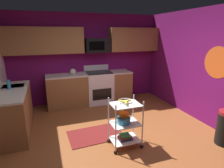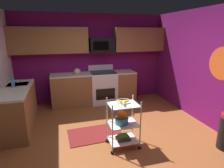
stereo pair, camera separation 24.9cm
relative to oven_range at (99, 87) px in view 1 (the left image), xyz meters
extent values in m
cube|color=brown|center=(-0.26, -2.10, -0.50)|extent=(4.40, 4.80, 0.04)
cube|color=#6B1156|center=(-0.26, 0.33, 0.82)|extent=(4.52, 0.06, 2.60)
cube|color=#6B1156|center=(1.97, -2.10, 0.82)|extent=(0.06, 4.80, 2.60)
cylinder|color=#E5591E|center=(1.94, -2.30, 0.97)|extent=(0.00, 0.67, 0.67)
cube|color=brown|center=(-0.26, 0.00, -0.04)|extent=(2.47, 0.60, 0.88)
cube|color=beige|center=(-0.26, 0.00, 0.42)|extent=(2.47, 0.60, 0.04)
cube|color=brown|center=(-2.16, -1.12, -0.04)|extent=(0.60, 1.63, 0.88)
cube|color=beige|center=(-2.16, -1.12, 0.42)|extent=(0.60, 1.63, 0.04)
cube|color=#B7BABC|center=(-2.16, -0.75, 0.36)|extent=(0.44, 0.36, 0.16)
cube|color=white|center=(0.00, 0.00, -0.02)|extent=(0.76, 0.64, 0.92)
cube|color=black|center=(0.00, -0.33, -0.13)|extent=(0.56, 0.01, 0.32)
cube|color=white|center=(0.00, 0.29, 0.53)|extent=(0.76, 0.06, 0.18)
cube|color=black|center=(0.00, 0.00, 0.45)|extent=(0.72, 0.60, 0.02)
cube|color=brown|center=(-1.43, 0.13, 1.37)|extent=(2.06, 0.33, 0.70)
cube|color=brown|center=(1.17, 0.13, 1.37)|extent=(1.54, 0.33, 0.70)
cube|color=black|center=(0.00, 0.11, 1.22)|extent=(0.70, 0.38, 0.40)
cube|color=black|center=(-0.06, -0.09, 1.22)|extent=(0.44, 0.01, 0.24)
cylinder|color=silver|center=(-0.43, -2.56, 0.00)|extent=(0.02, 0.02, 0.88)
cylinder|color=black|center=(-0.43, -2.56, -0.44)|extent=(0.07, 0.02, 0.07)
cylinder|color=silver|center=(0.08, -2.56, 0.00)|extent=(0.02, 0.02, 0.88)
cylinder|color=black|center=(0.08, -2.56, -0.44)|extent=(0.07, 0.02, 0.07)
cylinder|color=silver|center=(-0.43, -2.18, 0.00)|extent=(0.02, 0.02, 0.88)
cylinder|color=black|center=(-0.43, -2.18, -0.44)|extent=(0.07, 0.02, 0.07)
cylinder|color=silver|center=(0.08, -2.18, 0.00)|extent=(0.02, 0.02, 0.88)
cylinder|color=black|center=(0.08, -2.18, -0.44)|extent=(0.07, 0.02, 0.07)
cube|color=silver|center=(-0.17, -2.37, -0.36)|extent=(0.51, 0.39, 0.02)
cube|color=silver|center=(-0.17, -2.37, -0.03)|extent=(0.51, 0.39, 0.02)
cube|color=silver|center=(-0.17, -2.37, 0.34)|extent=(0.51, 0.39, 0.02)
torus|color=silver|center=(-0.17, -2.37, 0.41)|extent=(0.27, 0.27, 0.01)
cylinder|color=silver|center=(-0.17, -2.37, 0.36)|extent=(0.12, 0.12, 0.02)
ellipsoid|color=yellow|center=(-0.12, -2.36, 0.40)|extent=(0.17, 0.09, 0.04)
ellipsoid|color=yellow|center=(-0.21, -2.34, 0.40)|extent=(0.15, 0.14, 0.04)
ellipsoid|color=yellow|center=(-0.18, -2.42, 0.40)|extent=(0.08, 0.17, 0.04)
cylinder|color=#338CBF|center=(-0.20, -2.37, 0.04)|extent=(0.24, 0.24, 0.11)
torus|color=#338CBF|center=(-0.20, -2.37, 0.09)|extent=(0.25, 0.25, 0.01)
cylinder|color=orange|center=(-0.19, -2.34, 0.13)|extent=(0.17, 0.17, 0.08)
torus|color=orange|center=(-0.19, -2.34, 0.17)|extent=(0.18, 0.18, 0.01)
cube|color=#1E4C8C|center=(-0.17, -2.37, -0.34)|extent=(0.25, 0.19, 0.03)
cube|color=#B22626|center=(-0.17, -2.37, -0.30)|extent=(0.25, 0.17, 0.03)
cube|color=#26723F|center=(-0.17, -2.37, -0.27)|extent=(0.20, 0.19, 0.03)
sphere|color=beige|center=(-0.75, 0.00, 0.51)|extent=(0.18, 0.18, 0.18)
sphere|color=black|center=(-0.75, 0.00, 0.60)|extent=(0.03, 0.03, 0.03)
cone|color=beige|center=(-0.67, 0.00, 0.53)|extent=(0.09, 0.04, 0.06)
torus|color=black|center=(-0.75, 0.00, 0.63)|extent=(0.12, 0.01, 0.12)
cylinder|color=#2D8CBF|center=(-2.20, -1.02, 0.54)|extent=(0.06, 0.06, 0.20)
cube|color=maroon|center=(-0.59, -1.83, -0.47)|extent=(1.13, 0.75, 0.01)
camera|label=1|loc=(-1.43, -5.22, 1.57)|focal=30.01mm
camera|label=2|loc=(-1.20, -5.29, 1.57)|focal=30.01mm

